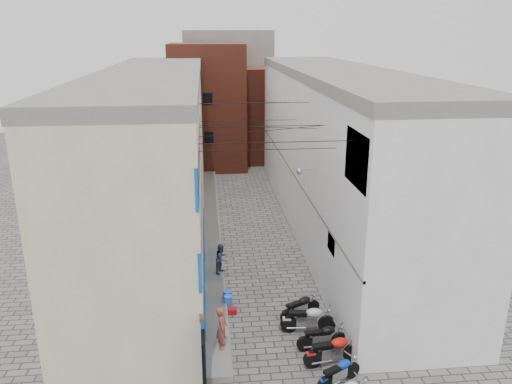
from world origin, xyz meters
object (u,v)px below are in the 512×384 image
object	(u,v)px
motorcycle_d	(333,349)
motorcycle_f	(308,318)
motorcycle_e	(322,336)
person_a	(222,327)
person_b	(222,258)
motorcycle_g	(300,306)
motorcycle_c	(339,371)
red_crate	(232,311)
water_jug_far	(228,297)
water_jug_near	(228,302)

from	to	relation	value
motorcycle_d	motorcycle_f	xyz separation A→B (m)	(-0.46, 2.01, -0.00)
motorcycle_e	person_a	world-z (taller)	person_a
person_b	motorcycle_f	bearing A→B (deg)	-118.15
motorcycle_d	motorcycle_g	distance (m)	3.02
motorcycle_c	motorcycle_g	size ratio (longest dim) A/B	0.94
motorcycle_d	person_a	distance (m)	3.89
motorcycle_d	motorcycle_e	world-z (taller)	motorcycle_d
motorcycle_c	red_crate	world-z (taller)	motorcycle_c
motorcycle_d	water_jug_far	bearing A→B (deg)	-150.75
water_jug_near	motorcycle_e	bearing A→B (deg)	-44.50
motorcycle_f	water_jug_near	xyz separation A→B (m)	(-2.92, 2.04, -0.34)
person_a	person_b	distance (m)	5.76
motorcycle_e	motorcycle_g	world-z (taller)	motorcycle_e
motorcycle_c	person_b	world-z (taller)	person_b
motorcycle_c	motorcycle_g	xyz separation A→B (m)	(-0.51, 4.00, 0.03)
water_jug_far	person_b	bearing A→B (deg)	93.62
person_a	water_jug_far	bearing A→B (deg)	-4.09
motorcycle_d	person_b	world-z (taller)	person_b
motorcycle_c	motorcycle_d	distance (m)	1.04
person_b	water_jug_far	size ratio (longest dim) A/B	2.49
motorcycle_d	red_crate	world-z (taller)	motorcycle_d
motorcycle_c	motorcycle_e	bearing A→B (deg)	155.00
water_jug_far	water_jug_near	bearing A→B (deg)	-90.00
water_jug_near	motorcycle_d	bearing A→B (deg)	-50.16
water_jug_near	person_a	bearing A→B (deg)	-96.62
motorcycle_c	motorcycle_d	bearing A→B (deg)	148.94
motorcycle_d	red_crate	size ratio (longest dim) A/B	5.67
motorcycle_d	motorcycle_g	xyz separation A→B (m)	(-0.56, 2.97, -0.07)
motorcycle_e	motorcycle_g	bearing A→B (deg)	-173.34
water_jug_far	red_crate	xyz separation A→B (m)	(0.15, -0.82, -0.17)
person_a	person_b	world-z (taller)	person_a
person_a	person_b	size ratio (longest dim) A/B	1.11
motorcycle_f	person_b	size ratio (longest dim) A/B	1.47
motorcycle_g	water_jug_far	size ratio (longest dim) A/B	3.26
motorcycle_c	motorcycle_e	xyz separation A→B (m)	(-0.10, 1.91, 0.03)
motorcycle_e	motorcycle_c	bearing A→B (deg)	-1.19
motorcycle_g	red_crate	distance (m)	2.77
motorcycle_e	water_jug_far	world-z (taller)	motorcycle_e
person_b	motorcycle_e	bearing A→B (deg)	-121.18
motorcycle_g	water_jug_far	bearing A→B (deg)	-143.17
motorcycle_e	person_a	bearing A→B (deg)	-96.36
motorcycle_f	motorcycle_g	world-z (taller)	motorcycle_f
motorcycle_f	person_a	world-z (taller)	person_a
motorcycle_f	water_jug_near	bearing A→B (deg)	-120.18
motorcycle_g	red_crate	world-z (taller)	motorcycle_g
motorcycle_g	person_a	distance (m)	3.76
motorcycle_f	motorcycle_d	bearing A→B (deg)	17.60
motorcycle_f	motorcycle_g	distance (m)	0.97
motorcycle_f	water_jug_far	size ratio (longest dim) A/B	3.67
motorcycle_c	motorcycle_d	xyz separation A→B (m)	(0.05, 1.03, 0.10)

